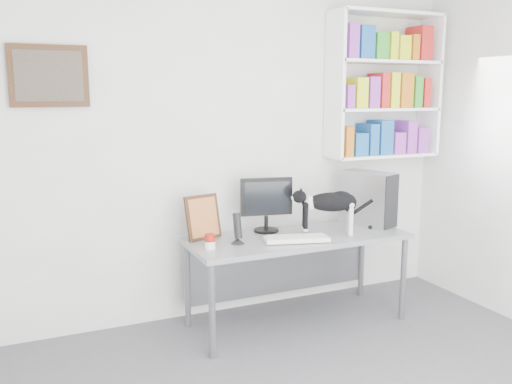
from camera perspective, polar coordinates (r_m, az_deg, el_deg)
room at (r=2.59m, az=12.79°, el=0.52°), size 4.01×4.01×2.70m
bookshelf at (r=4.87m, az=13.37°, el=10.82°), size 1.03×0.28×1.24m
wall_art at (r=4.02m, az=-20.97°, el=11.33°), size 0.52×0.04×0.42m
desk at (r=4.29m, az=4.34°, el=-9.17°), size 1.70×0.67×0.71m
monitor at (r=4.24m, az=1.08°, el=-1.30°), size 0.44×0.27×0.44m
keyboard at (r=4.02m, az=4.28°, el=-4.93°), size 0.50×0.30×0.04m
pc_tower at (r=4.58m, az=11.70°, el=-0.64°), size 0.34×0.48×0.44m
speaker at (r=3.92m, az=-1.96°, el=-3.79°), size 0.12×0.12×0.24m
leaning_print at (r=4.07m, az=-5.62°, el=-2.55°), size 0.30×0.18×0.34m
soup_can at (r=3.82m, az=-4.86°, el=-5.22°), size 0.07×0.07×0.11m
cat at (r=4.20m, az=7.75°, el=-2.17°), size 0.58×0.35×0.35m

